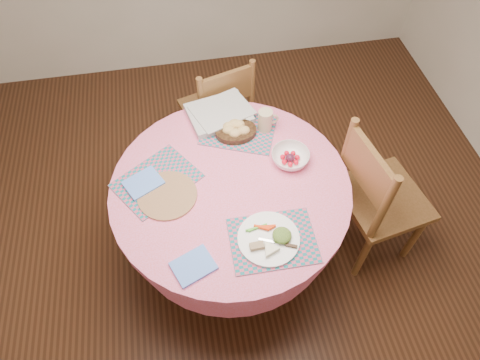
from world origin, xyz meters
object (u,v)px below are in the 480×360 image
object	(u,v)px
chair_right	(376,197)
dinner_plate	(270,239)
chair_back	(219,110)
wicker_trivet	(167,195)
fruit_bowl	(290,158)
bread_bowl	(236,130)
dining_table	(231,206)
latte_mug	(266,120)

from	to	relation	value
chair_right	dinner_plate	xyz separation A→B (m)	(-0.69, -0.28, 0.24)
chair_right	chair_back	world-z (taller)	chair_right
chair_right	wicker_trivet	bearing A→B (deg)	76.78
chair_back	fruit_bowl	xyz separation A→B (m)	(0.28, -0.73, 0.30)
dinner_plate	bread_bowl	bearing A→B (deg)	93.37
chair_back	bread_bowl	bearing A→B (deg)	76.35
dining_table	chair_back	xyz separation A→B (m)	(0.06, 0.83, -0.08)
dining_table	fruit_bowl	xyz separation A→B (m)	(0.34, 0.10, 0.23)
wicker_trivet	latte_mug	xyz separation A→B (m)	(0.58, 0.36, 0.06)
dining_table	chair_back	size ratio (longest dim) A/B	1.36
dining_table	chair_right	world-z (taller)	chair_right
latte_mug	dinner_plate	bearing A→B (deg)	-100.53
chair_right	fruit_bowl	distance (m)	0.57
dining_table	fruit_bowl	world-z (taller)	fruit_bowl
chair_back	dining_table	bearing A→B (deg)	69.02
chair_right	wicker_trivet	world-z (taller)	chair_right
wicker_trivet	dining_table	bearing A→B (deg)	1.84
latte_mug	fruit_bowl	distance (m)	0.27
bread_bowl	chair_right	bearing A→B (deg)	-29.22
chair_back	bread_bowl	distance (m)	0.58
chair_right	dining_table	bearing A→B (deg)	74.90
chair_right	chair_back	distance (m)	1.18
wicker_trivet	latte_mug	size ratio (longest dim) A/B	2.34
chair_right	fruit_bowl	xyz separation A→B (m)	(-0.48, 0.17, 0.25)
dinner_plate	fruit_bowl	world-z (taller)	fruit_bowl
dinner_plate	latte_mug	xyz separation A→B (m)	(0.13, 0.70, 0.05)
dining_table	latte_mug	xyz separation A→B (m)	(0.26, 0.35, 0.26)
dining_table	fruit_bowl	bearing A→B (deg)	16.04
chair_right	latte_mug	world-z (taller)	chair_right
dining_table	fruit_bowl	distance (m)	0.42
chair_back	dinner_plate	xyz separation A→B (m)	(0.07, -1.18, 0.29)
fruit_bowl	chair_back	bearing A→B (deg)	110.74
chair_right	wicker_trivet	xyz separation A→B (m)	(-1.14, 0.06, 0.23)
dining_table	chair_back	distance (m)	0.83
wicker_trivet	fruit_bowl	distance (m)	0.67
dining_table	wicker_trivet	world-z (taller)	wicker_trivet
dining_table	dinner_plate	xyz separation A→B (m)	(0.13, -0.35, 0.22)
dining_table	chair_right	bearing A→B (deg)	-4.84
dining_table	wicker_trivet	size ratio (longest dim) A/B	4.13
dining_table	bread_bowl	xyz separation A→B (m)	(0.09, 0.34, 0.23)
dining_table	latte_mug	distance (m)	0.51
dinner_plate	latte_mug	bearing A→B (deg)	79.47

